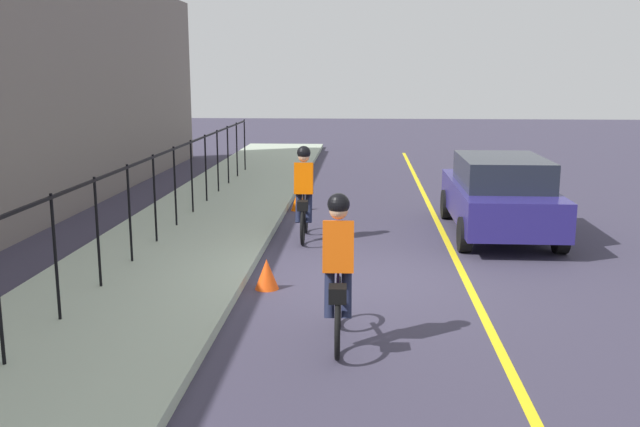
# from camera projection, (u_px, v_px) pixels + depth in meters

# --- Properties ---
(ground_plane) EXTENTS (80.00, 80.00, 0.00)m
(ground_plane) POSITION_uv_depth(u_px,v_px,m) (364.00, 279.00, 11.05)
(ground_plane) COLOR #373345
(lane_line_centre) EXTENTS (36.00, 0.12, 0.01)m
(lane_line_centre) POSITION_uv_depth(u_px,v_px,m) (466.00, 281.00, 10.95)
(lane_line_centre) COLOR yellow
(lane_line_centre) RESTS_ON ground
(sidewalk) EXTENTS (40.00, 3.20, 0.15)m
(sidewalk) POSITION_uv_depth(u_px,v_px,m) (151.00, 271.00, 11.25)
(sidewalk) COLOR #A5B39E
(sidewalk) RESTS_ON ground
(iron_fence) EXTENTS (20.96, 0.04, 1.60)m
(iron_fence) POSITION_uv_depth(u_px,v_px,m) (142.00, 186.00, 12.01)
(iron_fence) COLOR black
(iron_fence) RESTS_ON sidewalk
(cyclist_lead) EXTENTS (1.71, 0.37, 1.83)m
(cyclist_lead) POSITION_uv_depth(u_px,v_px,m) (304.00, 194.00, 13.50)
(cyclist_lead) COLOR black
(cyclist_lead) RESTS_ON ground
(cyclist_follow) EXTENTS (1.71, 0.37, 1.83)m
(cyclist_follow) POSITION_uv_depth(u_px,v_px,m) (338.00, 270.00, 8.23)
(cyclist_follow) COLOR black
(cyclist_follow) RESTS_ON ground
(patrol_sedan) EXTENTS (4.41, 1.94, 1.58)m
(patrol_sedan) POSITION_uv_depth(u_px,v_px,m) (499.00, 194.00, 13.95)
(patrol_sedan) COLOR navy
(patrol_sedan) RESTS_ON ground
(traffic_cone_near) EXTENTS (0.36, 0.36, 0.46)m
(traffic_cone_near) POSITION_uv_depth(u_px,v_px,m) (267.00, 274.00, 10.52)
(traffic_cone_near) COLOR #FC4D11
(traffic_cone_near) RESTS_ON ground
(traffic_cone_far) EXTENTS (0.36, 0.36, 0.56)m
(traffic_cone_far) POSITION_uv_depth(u_px,v_px,m) (299.00, 199.00, 16.55)
(traffic_cone_far) COLOR #F95C01
(traffic_cone_far) RESTS_ON ground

